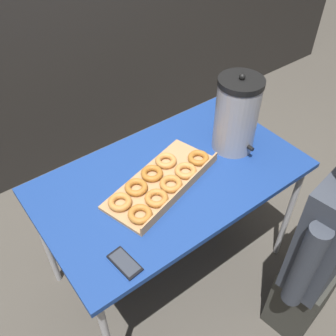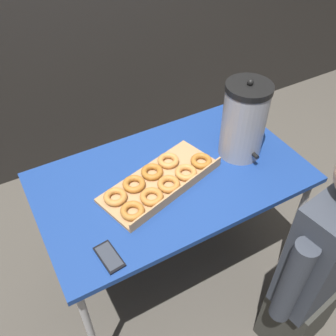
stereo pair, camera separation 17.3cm
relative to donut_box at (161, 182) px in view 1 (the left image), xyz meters
name	(u,v)px [view 1 (the left image)]	position (x,y,z in m)	size (l,w,h in m)	color
ground_plane	(171,264)	(0.08, 0.02, -0.80)	(12.00, 12.00, 0.00)	#4C473F
folding_table	(171,183)	(0.08, 0.02, -0.07)	(1.28, 0.75, 0.78)	navy
donut_box	(161,182)	(0.00, 0.00, 0.00)	(0.62, 0.39, 0.05)	tan
coffee_urn	(236,115)	(0.46, 0.01, 0.17)	(0.22, 0.24, 0.42)	#939399
cell_phone	(125,263)	(-0.36, -0.25, -0.02)	(0.08, 0.15, 0.01)	black
person_seated	(324,250)	(0.44, -0.63, -0.19)	(0.54, 0.27, 1.26)	#33332D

